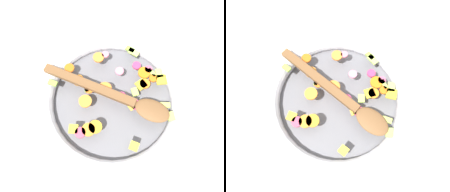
# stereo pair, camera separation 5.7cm
# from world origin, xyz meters

# --- Properties ---
(ground_plane) EXTENTS (4.00, 4.00, 0.00)m
(ground_plane) POSITION_xyz_m (0.00, 0.00, 0.00)
(ground_plane) COLOR silver
(skillet) EXTENTS (0.42, 0.42, 0.05)m
(skillet) POSITION_xyz_m (0.00, 0.00, 0.02)
(skillet) COLOR slate
(skillet) RESTS_ON ground_plane
(chopped_vegetables) EXTENTS (0.29, 0.34, 0.01)m
(chopped_vegetables) POSITION_xyz_m (-0.02, 0.01, 0.05)
(chopped_vegetables) COLOR orange
(chopped_vegetables) RESTS_ON skillet
(wooden_spoon) EXTENTS (0.11, 0.35, 0.01)m
(wooden_spoon) POSITION_xyz_m (0.00, 0.02, 0.06)
(wooden_spoon) COLOR brown
(wooden_spoon) RESTS_ON chopped_vegetables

